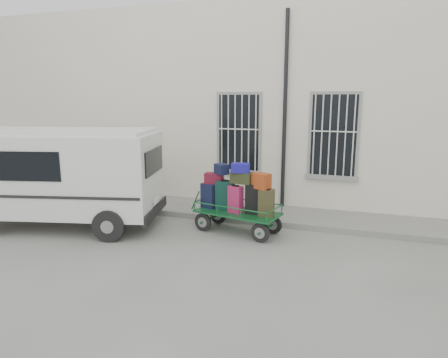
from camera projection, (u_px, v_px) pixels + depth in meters
name	position (u px, v px, depth m)	size (l,w,h in m)	color
ground	(219.00, 240.00, 9.29)	(80.00, 80.00, 0.00)	slate
building	(271.00, 106.00, 13.80)	(24.00, 5.15, 6.00)	beige
sidewalk	(244.00, 212.00, 11.32)	(24.00, 1.70, 0.15)	slate
luggage_cart	(237.00, 198.00, 9.68)	(2.45, 1.34, 1.74)	black
van	(60.00, 172.00, 10.09)	(5.27, 3.15, 2.49)	white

